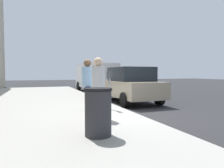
# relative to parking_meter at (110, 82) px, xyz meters

# --- Properties ---
(ground_plane) EXTENTS (80.00, 80.00, 0.00)m
(ground_plane) POSITION_rel_parking_meter_xyz_m (-0.31, -0.56, -1.17)
(ground_plane) COLOR #2B2B2D
(ground_plane) RESTS_ON ground
(sidewalk_slab) EXTENTS (28.00, 6.00, 0.15)m
(sidewalk_slab) POSITION_rel_parking_meter_xyz_m (-0.31, 2.44, -1.09)
(sidewalk_slab) COLOR #A8A59E
(sidewalk_slab) RESTS_ON ground_plane
(parking_meter) EXTENTS (0.36, 0.12, 1.41)m
(parking_meter) POSITION_rel_parking_meter_xyz_m (0.00, 0.00, 0.00)
(parking_meter) COLOR gray
(parking_meter) RESTS_ON sidewalk_slab
(pedestrian_at_meter) EXTENTS (0.54, 0.40, 1.81)m
(pedestrian_at_meter) POSITION_rel_parking_meter_xyz_m (0.07, 0.81, 0.06)
(pedestrian_at_meter) COLOR #191E4C
(pedestrian_at_meter) RESTS_ON sidewalk_slab
(pedestrian_bystander) EXTENTS (0.39, 0.45, 1.78)m
(pedestrian_bystander) POSITION_rel_parking_meter_xyz_m (-1.30, 0.82, 0.03)
(pedestrian_bystander) COLOR tan
(pedestrian_bystander) RESTS_ON sidewalk_slab
(parked_sedan_near) EXTENTS (4.41, 1.98, 1.77)m
(parked_sedan_near) POSITION_rel_parking_meter_xyz_m (2.32, -1.91, -0.27)
(parked_sedan_near) COLOR gray
(parked_sedan_near) RESTS_ON ground_plane
(parked_van_far) EXTENTS (5.27, 2.26, 2.18)m
(parked_van_far) POSITION_rel_parking_meter_xyz_m (8.63, -1.91, 0.09)
(parked_van_far) COLOR silver
(parked_van_far) RESTS_ON ground_plane
(trash_bin) EXTENTS (0.59, 0.59, 1.01)m
(trash_bin) POSITION_rel_parking_meter_xyz_m (-2.90, 1.31, -0.51)
(trash_bin) COLOR #2D2D33
(trash_bin) RESTS_ON sidewalk_slab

